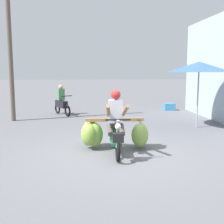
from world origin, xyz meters
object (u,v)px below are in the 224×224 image
motorbike_main_loaded (111,132)px  motorbike_distant_ahead_left (62,103)px  produce_crate (169,107)px  market_umbrella_near_shop (199,67)px  utility_pole (9,39)px

motorbike_main_loaded → motorbike_distant_ahead_left: (-1.74, 6.07, 0.08)m
motorbike_distant_ahead_left → produce_crate: (5.43, 1.01, -0.39)m
market_umbrella_near_shop → utility_pole: utility_pole is taller
market_umbrella_near_shop → motorbike_distant_ahead_left: bearing=145.7°
motorbike_main_loaded → motorbike_distant_ahead_left: size_ratio=1.27×
motorbike_distant_ahead_left → produce_crate: size_ratio=2.60×
motorbike_main_loaded → motorbike_distant_ahead_left: bearing=106.0°
market_umbrella_near_shop → utility_pole: 7.31m
motorbike_distant_ahead_left → market_umbrella_near_shop: 6.36m
produce_crate → motorbike_distant_ahead_left: bearing=-169.4°
motorbike_distant_ahead_left → motorbike_main_loaded: bearing=-74.0°
motorbike_main_loaded → market_umbrella_near_shop: bearing=37.9°
motorbike_main_loaded → market_umbrella_near_shop: (3.34, 2.60, 1.68)m
motorbike_main_loaded → market_umbrella_near_shop: 4.56m
motorbike_main_loaded → produce_crate: motorbike_main_loaded is taller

